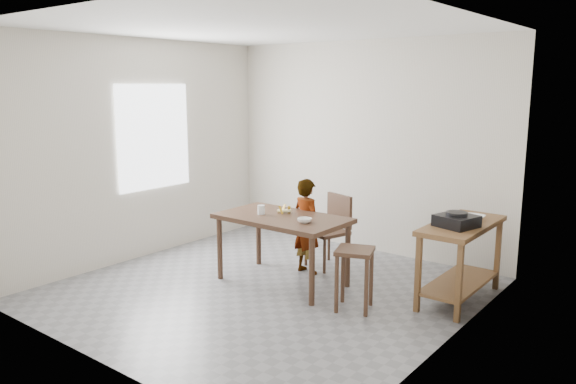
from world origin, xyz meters
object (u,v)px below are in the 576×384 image
Objects in this scene: child at (307,226)px; prep_counter at (460,262)px; dining_chair at (327,232)px; stool at (354,279)px; dining_table at (282,250)px.

prep_counter is at bearing -159.34° from child.
dining_chair reaches higher than stool.
child is 1.82× the size of stool.
dining_chair is (-1.65, 0.06, 0.03)m from prep_counter.
dining_table is 1.63× the size of dining_chair.
prep_counter is at bearing 14.90° from dining_chair.
child is (0.01, 0.44, 0.18)m from dining_table.
stool is (-0.71, -0.86, -0.10)m from prep_counter.
dining_table is 1.27× the size of child.
stool is (1.00, -0.60, -0.25)m from child.
stool is at bearing -129.59° from prep_counter.
dining_table is at bearing 100.50° from child.
dining_table is at bearing -78.64° from dining_chair.
dining_chair reaches higher than prep_counter.
child is (-1.71, -0.26, 0.15)m from prep_counter.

